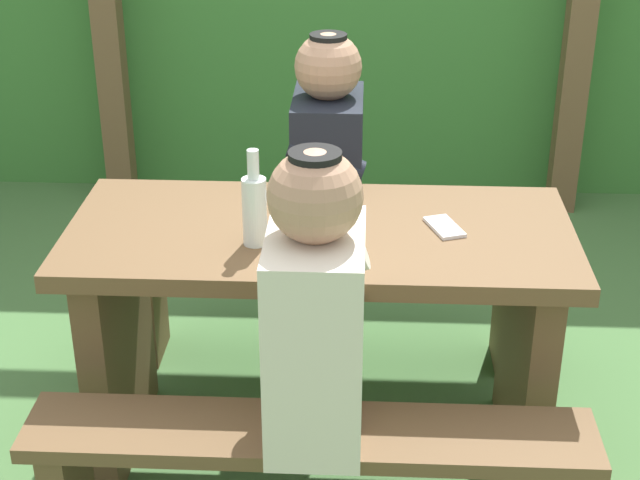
# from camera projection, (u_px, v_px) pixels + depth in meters

# --- Properties ---
(ground_plane) EXTENTS (12.00, 12.00, 0.00)m
(ground_plane) POSITION_uv_depth(u_px,v_px,m) (320.00, 446.00, 3.00)
(ground_plane) COLOR #47703C
(picnic_table) EXTENTS (1.40, 0.64, 0.75)m
(picnic_table) POSITION_uv_depth(u_px,v_px,m) (320.00, 303.00, 2.77)
(picnic_table) COLOR brown
(picnic_table) RESTS_ON ground_plane
(bench_near) EXTENTS (1.40, 0.24, 0.45)m
(bench_near) POSITION_uv_depth(u_px,v_px,m) (310.00, 470.00, 2.40)
(bench_near) COLOR brown
(bench_near) RESTS_ON ground_plane
(bench_far) EXTENTS (1.40, 0.24, 0.45)m
(bench_far) POSITION_uv_depth(u_px,v_px,m) (327.00, 278.00, 3.31)
(bench_far) COLOR brown
(bench_far) RESTS_ON ground_plane
(person_white_shirt) EXTENTS (0.25, 0.35, 0.72)m
(person_white_shirt) POSITION_uv_depth(u_px,v_px,m) (315.00, 310.00, 2.21)
(person_white_shirt) COLOR silver
(person_white_shirt) RESTS_ON bench_near
(person_black_coat) EXTENTS (0.25, 0.35, 0.72)m
(person_black_coat) POSITION_uv_depth(u_px,v_px,m) (329.00, 153.00, 3.10)
(person_black_coat) COLOR black
(person_black_coat) RESTS_ON bench_far
(drinking_glass) EXTENTS (0.07, 0.07, 0.09)m
(drinking_glass) POSITION_uv_depth(u_px,v_px,m) (303.00, 215.00, 2.63)
(drinking_glass) COLOR silver
(drinking_glass) RESTS_ON picnic_table
(bottle_left) EXTENTS (0.07, 0.07, 0.27)m
(bottle_left) POSITION_uv_depth(u_px,v_px,m) (254.00, 208.00, 2.53)
(bottle_left) COLOR silver
(bottle_left) RESTS_ON picnic_table
(cell_phone) EXTENTS (0.11, 0.16, 0.01)m
(cell_phone) POSITION_uv_depth(u_px,v_px,m) (444.00, 227.00, 2.66)
(cell_phone) COLOR silver
(cell_phone) RESTS_ON picnic_table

